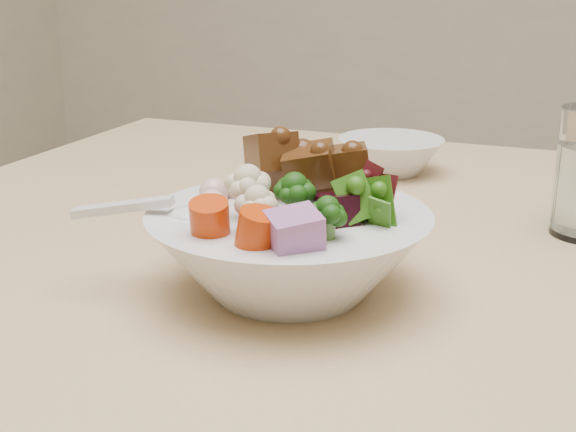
% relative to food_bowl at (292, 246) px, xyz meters
% --- Properties ---
extents(food_bowl, '(0.22, 0.22, 0.12)m').
position_rel_food_bowl_xyz_m(food_bowl, '(0.00, 0.00, 0.00)').
color(food_bowl, silver).
rests_on(food_bowl, dining_table).
extents(soup_spoon, '(0.12, 0.05, 0.02)m').
position_rel_food_bowl_xyz_m(soup_spoon, '(-0.08, -0.03, 0.03)').
color(soup_spoon, silver).
rests_on(soup_spoon, food_bowl).
extents(side_bowl, '(0.13, 0.13, 0.04)m').
position_rel_food_bowl_xyz_m(side_bowl, '(-0.01, 0.39, -0.02)').
color(side_bowl, silver).
rests_on(side_bowl, dining_table).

